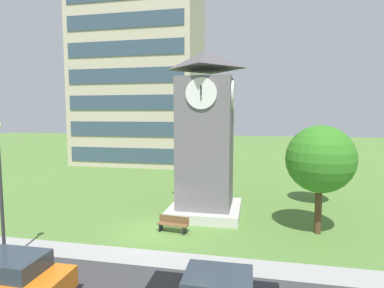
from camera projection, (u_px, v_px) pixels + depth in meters
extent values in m
plane|color=#567F38|center=(157.00, 231.00, 17.55)|extent=(160.00, 160.00, 0.00)
cube|color=#9E9E99|center=(136.00, 256.00, 14.46)|extent=(120.00, 1.60, 0.01)
cube|color=beige|center=(140.00, 56.00, 41.95)|extent=(16.00, 10.50, 28.80)
cube|color=#384C60|center=(126.00, 155.00, 38.01)|extent=(14.72, 0.10, 1.80)
cube|color=#384C60|center=(126.00, 129.00, 37.70)|extent=(14.72, 0.10, 1.80)
cube|color=#384C60|center=(125.00, 103.00, 37.39)|extent=(14.72, 0.10, 1.80)
cube|color=#384C60|center=(124.00, 76.00, 37.08)|extent=(14.72, 0.10, 1.80)
cube|color=#384C60|center=(124.00, 48.00, 36.78)|extent=(14.72, 0.10, 1.80)
cube|color=#384C60|center=(123.00, 20.00, 36.47)|extent=(14.72, 0.10, 1.80)
cube|color=slate|center=(206.00, 148.00, 20.17)|extent=(3.37, 3.37, 8.89)
cube|color=beige|center=(205.00, 210.00, 20.57)|extent=(4.55, 4.55, 0.60)
pyramid|color=#555155|center=(206.00, 60.00, 19.63)|extent=(3.71, 3.71, 1.14)
cylinder|color=white|center=(201.00, 93.00, 18.14)|extent=(1.86, 0.12, 1.86)
cylinder|color=white|center=(233.00, 95.00, 19.50)|extent=(0.12, 1.86, 1.86)
cube|color=black|center=(201.00, 90.00, 18.06)|extent=(0.08, 0.05, 0.56)
cube|color=black|center=(201.00, 93.00, 18.06)|extent=(0.06, 0.06, 0.83)
cube|color=brown|center=(173.00, 224.00, 17.38)|extent=(1.85, 0.71, 0.06)
cube|color=brown|center=(174.00, 219.00, 17.56)|extent=(1.79, 0.28, 0.40)
cube|color=black|center=(161.00, 227.00, 17.63)|extent=(0.14, 0.44, 0.45)
cube|color=black|center=(185.00, 230.00, 17.17)|extent=(0.14, 0.44, 0.45)
cylinder|color=#333338|center=(1.00, 198.00, 13.53)|extent=(0.14, 0.14, 5.95)
cylinder|color=#513823|center=(318.00, 208.00, 17.14)|extent=(0.37, 0.37, 2.89)
sphere|color=#337C21|center=(320.00, 159.00, 16.88)|extent=(3.69, 3.69, 3.69)
cylinder|color=#513823|center=(318.00, 188.00, 22.85)|extent=(0.37, 0.37, 2.36)
sphere|color=#20752D|center=(319.00, 158.00, 22.64)|extent=(3.09, 3.09, 3.09)
cube|color=orange|center=(7.00, 282.00, 10.96)|extent=(4.46, 1.86, 0.76)
cube|color=#2D3842|center=(11.00, 264.00, 10.85)|extent=(2.23, 1.63, 0.60)
cylinder|color=black|center=(58.00, 283.00, 11.61)|extent=(0.66, 0.22, 0.66)
cube|color=#2D3842|center=(218.00, 283.00, 9.62)|extent=(2.12, 1.64, 0.60)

